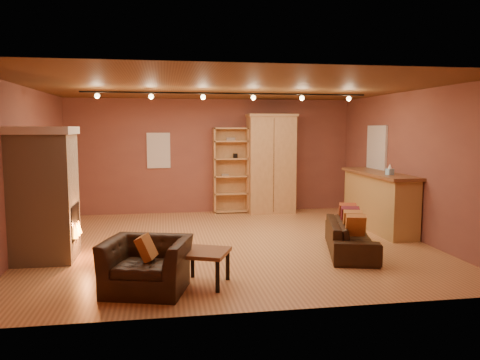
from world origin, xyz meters
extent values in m
plane|color=#AD6E3D|center=(0.00, 0.00, 0.00)|extent=(7.00, 7.00, 0.00)
plane|color=brown|center=(0.00, 0.00, 2.80)|extent=(7.00, 7.00, 0.00)
cube|color=brown|center=(0.00, 3.25, 1.40)|extent=(7.00, 0.02, 2.80)
cube|color=brown|center=(-3.50, 0.00, 1.40)|extent=(0.02, 6.50, 2.80)
cube|color=brown|center=(3.50, 0.00, 1.40)|extent=(0.02, 6.50, 2.80)
cube|color=tan|center=(-3.05, -0.60, 1.00)|extent=(0.90, 0.90, 2.00)
cube|color=beige|center=(-3.05, -0.60, 2.06)|extent=(0.98, 0.98, 0.12)
cube|color=black|center=(-2.64, -0.60, 0.60)|extent=(0.10, 0.65, 0.55)
cone|color=orange|center=(-2.58, -0.60, 0.48)|extent=(0.10, 0.10, 0.22)
cube|color=white|center=(-1.30, 3.23, 1.55)|extent=(0.56, 0.04, 0.86)
cube|color=tan|center=(0.45, 3.23, 1.05)|extent=(0.86, 0.04, 2.11)
cube|color=tan|center=(0.04, 3.08, 1.05)|extent=(0.04, 0.34, 2.11)
cube|color=tan|center=(0.86, 3.08, 1.05)|extent=(0.04, 0.34, 2.11)
cube|color=gray|center=(0.31, 3.08, 0.94)|extent=(0.18, 0.12, 0.05)
cube|color=black|center=(0.57, 3.08, 1.41)|extent=(0.10, 0.10, 0.12)
cube|color=tan|center=(0.45, 3.08, 0.04)|extent=(0.86, 0.34, 0.04)
cube|color=tan|center=(0.45, 3.08, 0.48)|extent=(0.86, 0.34, 0.04)
cube|color=tan|center=(0.45, 3.08, 0.91)|extent=(0.86, 0.34, 0.03)
cube|color=tan|center=(0.45, 3.08, 1.34)|extent=(0.86, 0.34, 0.04)
cube|color=tan|center=(0.45, 3.08, 1.77)|extent=(0.86, 0.34, 0.04)
cube|color=tan|center=(0.45, 3.08, 2.09)|extent=(0.86, 0.34, 0.04)
cube|color=tan|center=(1.44, 2.94, 1.19)|extent=(1.13, 0.62, 2.37)
cube|color=brown|center=(1.44, 2.64, 1.19)|extent=(0.02, 0.01, 2.27)
cube|color=tan|center=(1.44, 2.94, 2.40)|extent=(1.19, 0.68, 0.06)
cube|color=tan|center=(3.20, 0.67, 0.57)|extent=(0.54, 2.37, 1.13)
cube|color=brown|center=(3.20, 0.67, 1.16)|extent=(0.66, 2.49, 0.06)
cube|color=#91C7E8|center=(3.15, 0.14, 1.25)|extent=(0.13, 0.13, 0.11)
cone|color=white|center=(3.15, 0.14, 1.35)|extent=(0.08, 0.08, 0.10)
cube|color=white|center=(3.47, 1.40, 1.65)|extent=(0.05, 0.90, 1.00)
imported|color=black|center=(1.91, -0.99, 0.36)|extent=(1.02, 1.92, 0.72)
cube|color=#B76B2F|center=(1.76, -1.52, 0.59)|extent=(0.35, 0.30, 0.36)
cube|color=#B76B2F|center=(1.86, -1.17, 0.59)|extent=(0.35, 0.30, 0.36)
cube|color=maroon|center=(1.96, -0.81, 0.59)|extent=(0.35, 0.30, 0.36)
cube|color=#9E3F1F|center=(2.06, -0.46, 0.59)|extent=(0.35, 0.30, 0.36)
imported|color=black|center=(-1.42, -2.33, 0.46)|extent=(1.19, 0.94, 0.91)
cube|color=#B76B2F|center=(-1.42, -2.33, 0.57)|extent=(0.31, 0.35, 0.34)
cube|color=brown|center=(-0.67, -2.20, 0.44)|extent=(0.80, 0.80, 0.05)
cube|color=black|center=(-0.92, -2.46, 0.20)|extent=(0.05, 0.05, 0.41)
cube|color=black|center=(-0.41, -2.46, 0.20)|extent=(0.05, 0.05, 0.41)
cube|color=black|center=(-0.92, -1.95, 0.20)|extent=(0.05, 0.05, 0.41)
cube|color=black|center=(-0.41, -1.95, 0.20)|extent=(0.05, 0.05, 0.41)
cylinder|color=black|center=(0.00, 0.20, 2.72)|extent=(5.20, 0.03, 0.03)
sphere|color=#FFD88C|center=(-2.30, 0.20, 2.65)|extent=(0.09, 0.09, 0.09)
sphere|color=#FFD88C|center=(-1.38, 0.20, 2.65)|extent=(0.09, 0.09, 0.09)
sphere|color=#FFD88C|center=(-0.46, 0.20, 2.65)|extent=(0.09, 0.09, 0.09)
sphere|color=#FFD88C|center=(0.46, 0.20, 2.65)|extent=(0.09, 0.09, 0.09)
sphere|color=#FFD88C|center=(1.38, 0.20, 2.65)|extent=(0.09, 0.09, 0.09)
sphere|color=#FFD88C|center=(2.30, 0.20, 2.65)|extent=(0.09, 0.09, 0.09)
camera|label=1|loc=(-1.18, -8.31, 2.10)|focal=35.00mm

